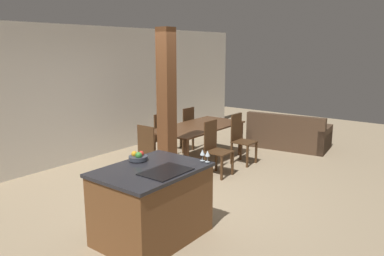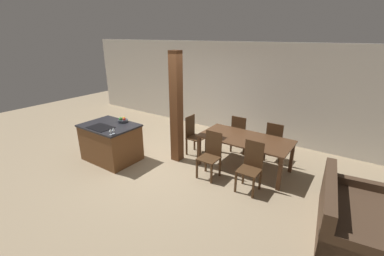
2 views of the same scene
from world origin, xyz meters
name	(u,v)px [view 1 (image 1 of 2)]	position (x,y,z in m)	size (l,w,h in m)	color
ground_plane	(179,195)	(0.00, 0.00, 0.00)	(16.00, 16.00, 0.00)	#9E896B
wall_back	(67,96)	(0.00, 2.81, 1.35)	(11.20, 0.08, 2.70)	silver
kitchen_island	(152,203)	(-1.22, -0.60, 0.45)	(1.29, 0.95, 0.90)	brown
fruit_bowl	(138,157)	(-1.11, -0.27, 0.94)	(0.23, 0.23, 0.12)	#383D47
wine_glass_near	(207,154)	(-0.65, -1.00, 1.00)	(0.06, 0.06, 0.14)	silver
wine_glass_middle	(202,153)	(-0.65, -0.93, 1.00)	(0.06, 0.06, 0.14)	silver
dining_table	(198,130)	(1.60, 0.81, 0.66)	(1.99, 0.99, 0.74)	#51331E
dining_chair_near_left	(215,148)	(1.16, 0.10, 0.51)	(0.40, 0.40, 0.99)	#472D19
dining_chair_near_right	(241,138)	(2.05, 0.10, 0.51)	(0.40, 0.40, 0.99)	#472D19
dining_chair_far_left	(157,136)	(1.16, 1.53, 0.51)	(0.40, 0.40, 0.99)	#472D19
dining_chair_far_right	(185,129)	(2.05, 1.53, 0.51)	(0.40, 0.40, 0.99)	#472D19
dining_chair_head_end	(151,152)	(0.23, 0.81, 0.51)	(0.40, 0.40, 0.99)	#472D19
couch	(288,136)	(3.77, -0.17, 0.26)	(1.15, 1.86, 0.81)	#473323
timber_post	(167,112)	(0.09, 0.31, 1.29)	(0.22, 0.22, 2.57)	brown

